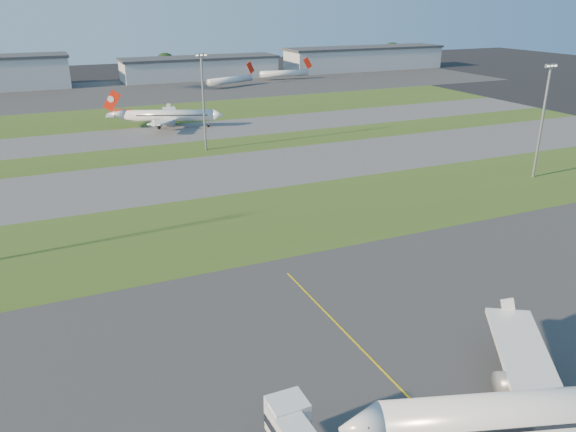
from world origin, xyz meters
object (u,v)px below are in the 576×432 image
airliner_parked (568,413)px  mini_jet_far (285,73)px  mini_jet_near (231,80)px  airliner_taxiing (169,116)px  light_mast_east (543,114)px  light_mast_centre (203,96)px

airliner_parked → mini_jet_far: (80.63, 246.30, -1.28)m
airliner_parked → mini_jet_near: 237.68m
airliner_parked → airliner_taxiing: airliner_parked is taller
light_mast_east → mini_jet_far: bearing=85.0°
airliner_taxiing → airliner_parked: bearing=111.8°
light_mast_east → light_mast_centre: bearing=138.4°
light_mast_centre → mini_jet_near: bearing=68.2°
light_mast_east → mini_jet_near: bearing=96.2°
mini_jet_far → light_mast_centre: bearing=-117.8°
light_mast_centre → light_mast_east: (63.00, -56.00, 0.00)m
airliner_parked → mini_jet_far: size_ratio=1.41×
airliner_parked → light_mast_east: light_mast_east is taller
airliner_parked → airliner_taxiing: size_ratio=1.20×
mini_jet_far → light_mast_east: light_mast_east is taller
airliner_taxiing → light_mast_east: bearing=147.9°
airliner_parked → mini_jet_near: size_ratio=1.48×
light_mast_east → airliner_parked: bearing=-134.9°
mini_jet_near → mini_jet_far: bearing=-0.1°
mini_jet_near → mini_jet_far: 36.41m
mini_jet_far → light_mast_centre: (-78.74, -125.08, 11.53)m
airliner_taxiing → light_mast_centre: light_mast_centre is taller
light_mast_centre → light_mast_east: 84.29m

